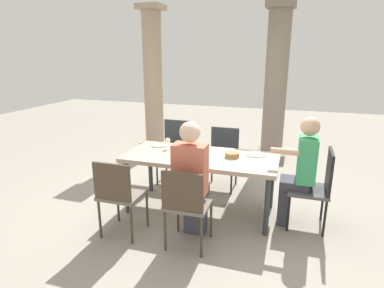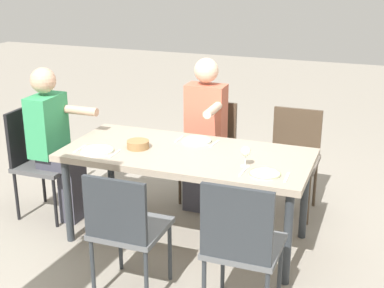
{
  "view_description": "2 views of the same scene",
  "coord_description": "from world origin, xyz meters",
  "px_view_note": "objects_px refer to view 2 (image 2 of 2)",
  "views": [
    {
      "loc": [
        1.04,
        -3.61,
        1.96
      ],
      "look_at": [
        -0.12,
        0.03,
        0.86
      ],
      "focal_mm": 30.09,
      "sensor_mm": 36.0,
      "label": 1
    },
    {
      "loc": [
        -1.37,
        3.58,
        2.14
      ],
      "look_at": [
        -0.07,
        0.09,
        0.83
      ],
      "focal_mm": 50.83,
      "sensor_mm": 36.0,
      "label": 2
    }
  ],
  "objects_px": {
    "wine_glass_0": "(246,152)",
    "plate_2": "(97,150)",
    "chair_west_north": "(241,242)",
    "diner_man_white": "(55,140)",
    "chair_mid_south": "(210,143)",
    "diner_woman_green": "(204,129)",
    "chair_west_south": "(293,153)",
    "bread_basket": "(138,144)",
    "plate_0": "(265,174)",
    "chair_mid_north": "(125,225)",
    "dining_table": "(187,160)",
    "chair_head_east": "(37,155)",
    "plate_1": "(197,141)"
  },
  "relations": [
    {
      "from": "chair_west_north",
      "to": "plate_0",
      "type": "relative_size",
      "value": 4.36
    },
    {
      "from": "plate_0",
      "to": "chair_west_south",
      "type": "bearing_deg",
      "value": -90.54
    },
    {
      "from": "bread_basket",
      "to": "wine_glass_0",
      "type": "bearing_deg",
      "value": 174.51
    },
    {
      "from": "chair_west_south",
      "to": "chair_mid_north",
      "type": "height_order",
      "value": "chair_west_south"
    },
    {
      "from": "chair_mid_south",
      "to": "chair_head_east",
      "type": "relative_size",
      "value": 0.94
    },
    {
      "from": "chair_mid_south",
      "to": "bread_basket",
      "type": "bearing_deg",
      "value": 72.49
    },
    {
      "from": "chair_west_north",
      "to": "plate_1",
      "type": "relative_size",
      "value": 3.99
    },
    {
      "from": "chair_mid_north",
      "to": "chair_mid_south",
      "type": "bearing_deg",
      "value": -90.0
    },
    {
      "from": "plate_1",
      "to": "chair_west_south",
      "type": "bearing_deg",
      "value": -138.61
    },
    {
      "from": "chair_mid_south",
      "to": "plate_1",
      "type": "distance_m",
      "value": 0.64
    },
    {
      "from": "chair_mid_south",
      "to": "dining_table",
      "type": "bearing_deg",
      "value": 96.55
    },
    {
      "from": "dining_table",
      "to": "diner_man_white",
      "type": "xyz_separation_m",
      "value": [
        1.16,
        -0.0,
        0.02
      ]
    },
    {
      "from": "diner_woman_green",
      "to": "plate_2",
      "type": "height_order",
      "value": "diner_woman_green"
    },
    {
      "from": "wine_glass_0",
      "to": "plate_0",
      "type": "bearing_deg",
      "value": 148.42
    },
    {
      "from": "dining_table",
      "to": "chair_mid_south",
      "type": "height_order",
      "value": "chair_mid_south"
    },
    {
      "from": "plate_0",
      "to": "plate_2",
      "type": "relative_size",
      "value": 0.86
    },
    {
      "from": "dining_table",
      "to": "bread_basket",
      "type": "xyz_separation_m",
      "value": [
        0.38,
        0.05,
        0.1
      ]
    },
    {
      "from": "dining_table",
      "to": "chair_west_south",
      "type": "xyz_separation_m",
      "value": [
        -0.66,
        -0.84,
        -0.15
      ]
    },
    {
      "from": "dining_table",
      "to": "bread_basket",
      "type": "distance_m",
      "value": 0.39
    },
    {
      "from": "dining_table",
      "to": "plate_0",
      "type": "height_order",
      "value": "plate_0"
    },
    {
      "from": "chair_mid_south",
      "to": "wine_glass_0",
      "type": "relative_size",
      "value": 5.9
    },
    {
      "from": "wine_glass_0",
      "to": "diner_woman_green",
      "type": "bearing_deg",
      "value": -53.81
    },
    {
      "from": "bread_basket",
      "to": "plate_2",
      "type": "bearing_deg",
      "value": 34.3
    },
    {
      "from": "chair_mid_north",
      "to": "wine_glass_0",
      "type": "relative_size",
      "value": 5.91
    },
    {
      "from": "chair_head_east",
      "to": "bread_basket",
      "type": "xyz_separation_m",
      "value": [
        -0.98,
        0.05,
        0.24
      ]
    },
    {
      "from": "dining_table",
      "to": "chair_mid_south",
      "type": "distance_m",
      "value": 0.86
    },
    {
      "from": "wine_glass_0",
      "to": "plate_2",
      "type": "relative_size",
      "value": 0.59
    },
    {
      "from": "chair_mid_south",
      "to": "diner_man_white",
      "type": "xyz_separation_m",
      "value": [
        1.07,
        0.84,
        0.17
      ]
    },
    {
      "from": "dining_table",
      "to": "wine_glass_0",
      "type": "bearing_deg",
      "value": 164.37
    },
    {
      "from": "plate_1",
      "to": "bread_basket",
      "type": "xyz_separation_m",
      "value": [
        0.37,
        0.3,
        0.02
      ]
    },
    {
      "from": "chair_west_north",
      "to": "wine_glass_0",
      "type": "distance_m",
      "value": 0.79
    },
    {
      "from": "chair_west_north",
      "to": "chair_mid_north",
      "type": "relative_size",
      "value": 1.07
    },
    {
      "from": "chair_west_south",
      "to": "plate_2",
      "type": "distance_m",
      "value": 1.7
    },
    {
      "from": "dining_table",
      "to": "diner_man_white",
      "type": "height_order",
      "value": "diner_man_white"
    },
    {
      "from": "chair_west_north",
      "to": "diner_man_white",
      "type": "distance_m",
      "value": 2.02
    },
    {
      "from": "chair_west_south",
      "to": "diner_woman_green",
      "type": "distance_m",
      "value": 0.8
    },
    {
      "from": "wine_glass_0",
      "to": "plate_2",
      "type": "bearing_deg",
      "value": 4.65
    },
    {
      "from": "chair_mid_north",
      "to": "diner_woman_green",
      "type": "height_order",
      "value": "diner_woman_green"
    },
    {
      "from": "chair_west_north",
      "to": "chair_west_south",
      "type": "height_order",
      "value": "chair_west_north"
    },
    {
      "from": "chair_west_south",
      "to": "plate_0",
      "type": "distance_m",
      "value": 1.1
    },
    {
      "from": "chair_mid_north",
      "to": "plate_0",
      "type": "height_order",
      "value": "chair_mid_north"
    },
    {
      "from": "chair_west_south",
      "to": "plate_1",
      "type": "xyz_separation_m",
      "value": [
        0.67,
        0.59,
        0.22
      ]
    },
    {
      "from": "diner_woman_green",
      "to": "chair_mid_south",
      "type": "bearing_deg",
      "value": -89.07
    },
    {
      "from": "chair_west_north",
      "to": "chair_west_south",
      "type": "distance_m",
      "value": 1.69
    },
    {
      "from": "plate_0",
      "to": "chair_mid_north",
      "type": "bearing_deg",
      "value": 38.94
    },
    {
      "from": "chair_west_north",
      "to": "chair_west_south",
      "type": "bearing_deg",
      "value": -90.0
    },
    {
      "from": "wine_glass_0",
      "to": "plate_1",
      "type": "xyz_separation_m",
      "value": [
        0.5,
        -0.38,
        -0.1
      ]
    },
    {
      "from": "diner_woman_green",
      "to": "wine_glass_0",
      "type": "relative_size",
      "value": 8.83
    },
    {
      "from": "chair_mid_north",
      "to": "diner_woman_green",
      "type": "bearing_deg",
      "value": -90.11
    },
    {
      "from": "plate_0",
      "to": "plate_1",
      "type": "xyz_separation_m",
      "value": [
        0.66,
        -0.48,
        -0.0
      ]
    }
  ]
}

